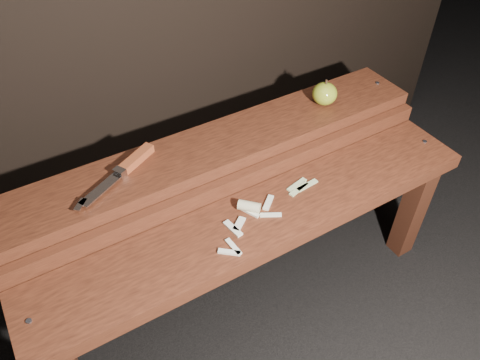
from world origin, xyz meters
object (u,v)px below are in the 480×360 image
bench_front_tier (265,236)px  bench_rear_tier (220,167)px  apple (325,94)px  knife (128,166)px

bench_front_tier → bench_rear_tier: bearing=90.0°
bench_rear_tier → apple: 0.37m
apple → knife: (-0.59, 0.02, -0.02)m
bench_front_tier → knife: bearing=134.2°
bench_front_tier → knife: 0.38m
apple → bench_front_tier: bearing=-146.5°
bench_rear_tier → apple: apple is taller
bench_front_tier → bench_rear_tier: size_ratio=1.00×
apple → knife: size_ratio=0.32×
bench_front_tier → apple: bearing=33.5°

